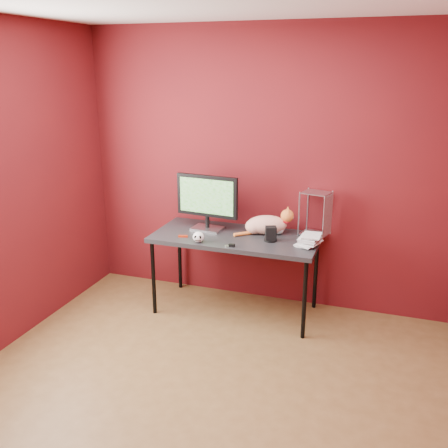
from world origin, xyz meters
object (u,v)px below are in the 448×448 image
(desk, at_px, (236,241))
(speaker, at_px, (271,234))
(monitor, at_px, (207,200))
(book_stack, at_px, (304,185))
(cat, at_px, (267,224))
(skull_mug, at_px, (198,237))

(desk, bearing_deg, speaker, -6.68)
(monitor, relative_size, speaker, 4.62)
(speaker, bearing_deg, book_stack, -15.05)
(cat, bearing_deg, monitor, 170.27)
(desk, relative_size, speaker, 11.48)
(speaker, xyz_separation_m, book_stack, (0.27, 0.03, 0.46))
(desk, xyz_separation_m, speaker, (0.33, -0.04, 0.11))
(cat, relative_size, speaker, 3.86)
(desk, xyz_separation_m, cat, (0.25, 0.14, 0.14))
(desk, bearing_deg, book_stack, -1.16)
(desk, xyz_separation_m, book_stack, (0.60, -0.01, 0.57))
(desk, bearing_deg, cat, 29.07)
(monitor, relative_size, skull_mug, 5.84)
(desk, relative_size, monitor, 2.49)
(desk, distance_m, speaker, 0.35)
(cat, distance_m, book_stack, 0.57)
(monitor, bearing_deg, cat, 11.85)
(desk, height_order, speaker, speaker)
(book_stack, bearing_deg, cat, 156.25)
(monitor, height_order, speaker, monitor)
(book_stack, bearing_deg, speaker, -174.24)
(desk, height_order, book_stack, book_stack)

